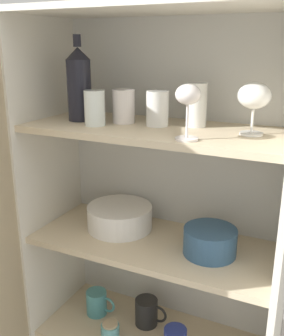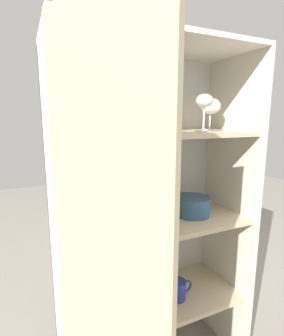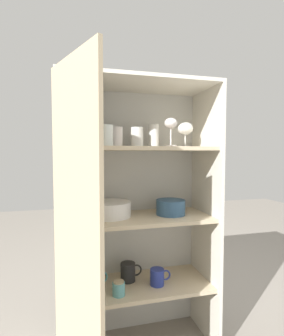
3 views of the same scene
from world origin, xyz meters
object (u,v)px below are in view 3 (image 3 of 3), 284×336
object	(u,v)px
plate_stack_white	(110,209)
storage_jar	(119,288)
mixing_bowl_large	(171,207)
wine_bottle	(88,123)
coffee_mug_primary	(93,279)

from	to	relation	value
plate_stack_white	storage_jar	size ratio (longest dim) A/B	3.07
plate_stack_white	mixing_bowl_large	bearing A→B (deg)	-6.45
wine_bottle	coffee_mug_primary	world-z (taller)	wine_bottle
mixing_bowl_large	plate_stack_white	bearing A→B (deg)	173.55
wine_bottle	storage_jar	bearing A→B (deg)	-30.88
coffee_mug_primary	wine_bottle	bearing A→B (deg)	-127.92
mixing_bowl_large	coffee_mug_primary	size ratio (longest dim) A/B	1.36
coffee_mug_primary	storage_jar	xyz separation A→B (m)	(0.12, -0.11, -0.01)
coffee_mug_primary	storage_jar	size ratio (longest dim) A/B	1.62
plate_stack_white	storage_jar	xyz separation A→B (m)	(0.02, -0.12, -0.38)
plate_stack_white	storage_jar	world-z (taller)	plate_stack_white
mixing_bowl_large	storage_jar	bearing A→B (deg)	-164.25
wine_bottle	storage_jar	world-z (taller)	wine_bottle
plate_stack_white	storage_jar	bearing A→B (deg)	-79.21
mixing_bowl_large	storage_jar	distance (m)	0.50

